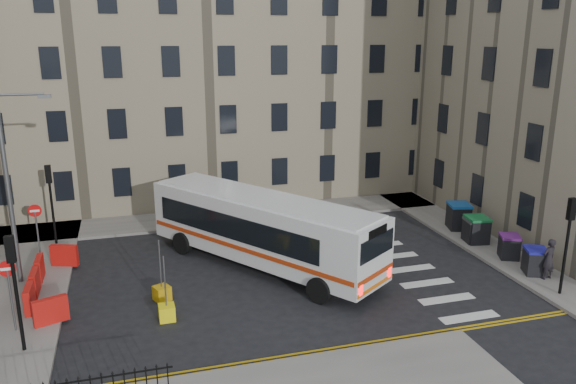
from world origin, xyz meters
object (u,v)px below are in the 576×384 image
wheelie_bin_a (535,261)px  wheelie_bin_b (509,246)px  streetlamp (8,188)px  wheelie_bin_e (459,216)px  pedestrian (549,259)px  wheelie_bin_c (476,229)px  bus (262,227)px  bollard_yellow (167,313)px  bollard_chevron (162,293)px  wheelie_bin_d (474,230)px

wheelie_bin_a → wheelie_bin_b: (0.07, 1.89, -0.02)m
streetlamp → wheelie_bin_e: streetlamp is taller
pedestrian → wheelie_bin_c: bearing=-97.1°
streetlamp → wheelie_bin_b: size_ratio=6.29×
wheelie_bin_c → wheelie_bin_e: (0.27, 2.09, 0.04)m
bus → bollard_yellow: bus is taller
wheelie_bin_e → bollard_chevron: (-16.28, -4.02, -0.56)m
wheelie_bin_d → pedestrian: bearing=-75.4°
wheelie_bin_a → streetlamp: bearing=-171.8°
wheelie_bin_a → bollard_chevron: (-16.17, 2.27, -0.44)m
bus → wheelie_bin_c: 11.30m
wheelie_bin_b → wheelie_bin_e: wheelie_bin_e is taller
streetlamp → bollard_chevron: (5.78, -3.22, -4.04)m
wheelie_bin_a → wheelie_bin_d: (-0.26, 4.26, 0.02)m
bus → wheelie_bin_c: bus is taller
pedestrian → bollard_yellow: pedestrian is taller
bus → wheelie_bin_a: size_ratio=8.68×
pedestrian → bollard_chevron: (-16.31, 2.90, -0.77)m
bus → wheelie_bin_e: bearing=-26.0°
wheelie_bin_e → wheelie_bin_b: bearing=-75.3°
bus → pedestrian: size_ratio=6.28×
bollard_yellow → bollard_chevron: bearing=92.0°
streetlamp → wheelie_bin_b: 22.61m
wheelie_bin_d → bollard_chevron: 16.04m
wheelie_bin_b → bollard_chevron: wheelie_bin_b is taller
bus → wheelie_bin_a: 12.34m
wheelie_bin_d → bollard_chevron: (-15.91, -1.99, -0.46)m
streetlamp → pedestrian: 23.16m
wheelie_bin_e → wheelie_bin_c: bearing=-82.3°
streetlamp → wheelie_bin_d: 22.01m
streetlamp → wheelie_bin_d: bearing=-3.3°
wheelie_bin_a → wheelie_bin_e: (0.11, 6.29, 0.12)m
wheelie_bin_c → pedestrian: 4.84m
wheelie_bin_a → pedestrian: pedestrian is taller
bollard_yellow → bus: bearing=40.6°
wheelie_bin_b → streetlamp: bearing=-164.8°
pedestrian → wheelie_bin_b: bearing=-99.2°
wheelie_bin_a → bollard_yellow: 16.12m
bus → bollard_yellow: size_ratio=19.23×
wheelie_bin_c → pedestrian: size_ratio=0.74×
wheelie_bin_b → bollard_chevron: bearing=-156.8°
wheelie_bin_a → wheelie_bin_c: wheelie_bin_c is taller
wheelie_bin_c → wheelie_bin_d: (-0.10, 0.06, -0.07)m
wheelie_bin_c → bollard_chevron: bearing=-164.0°
streetlamp → bus: streetlamp is taller
wheelie_bin_a → wheelie_bin_c: 4.20m
wheelie_bin_a → wheelie_bin_b: bearing=110.1°
wheelie_bin_b → wheelie_bin_d: size_ratio=1.05×
streetlamp → wheelie_bin_c: streetlamp is taller
wheelie_bin_c → wheelie_bin_e: bearing=91.6°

